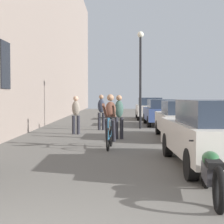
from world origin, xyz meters
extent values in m
cube|color=black|center=(-3.18, 9.57, 2.76)|extent=(0.04, 1.10, 1.70)
torus|color=black|center=(0.55, 7.41, 0.33)|extent=(0.11, 0.71, 0.71)
torus|color=black|center=(0.63, 8.46, 0.33)|extent=(0.11, 0.71, 0.71)
cylinder|color=#286084|center=(0.62, 8.37, 0.61)|extent=(0.05, 0.22, 0.58)
cylinder|color=#286084|center=(0.58, 7.87, 0.95)|extent=(0.10, 0.82, 0.14)
cylinder|color=#286084|center=(0.55, 7.43, 0.67)|extent=(0.04, 0.09, 0.67)
cylinder|color=#286084|center=(0.59, 7.96, 0.37)|extent=(0.11, 1.00, 0.12)
cylinder|color=black|center=(0.55, 7.46, 1.00)|extent=(0.52, 0.07, 0.03)
ellipsoid|color=black|center=(0.62, 8.28, 0.93)|extent=(0.12, 0.24, 0.06)
ellipsoid|color=brown|center=(0.61, 8.20, 1.21)|extent=(0.37, 0.37, 0.59)
sphere|color=#A57A5B|center=(0.61, 8.16, 1.60)|extent=(0.22, 0.22, 0.22)
cylinder|color=#26262D|center=(0.70, 8.11, 0.55)|extent=(0.16, 0.41, 0.75)
cylinder|color=#26262D|center=(0.50, 8.13, 0.55)|extent=(0.16, 0.41, 0.75)
cylinder|color=brown|center=(0.72, 7.80, 1.20)|extent=(0.13, 0.75, 0.48)
cylinder|color=brown|center=(0.44, 7.82, 1.20)|extent=(0.16, 0.75, 0.48)
cylinder|color=#26262D|center=(1.00, 10.49, 0.41)|extent=(0.14, 0.14, 0.83)
cylinder|color=#26262D|center=(0.80, 10.45, 0.41)|extent=(0.14, 0.14, 0.83)
ellipsoid|color=#38564C|center=(0.90, 10.47, 1.16)|extent=(0.38, 0.30, 0.66)
sphere|color=#A57A5B|center=(0.90, 10.47, 1.58)|extent=(0.22, 0.22, 0.22)
cylinder|color=#26262D|center=(-0.85, 12.20, 0.40)|extent=(0.14, 0.14, 0.81)
cylinder|color=#26262D|center=(-1.05, 12.21, 0.40)|extent=(0.14, 0.14, 0.81)
ellipsoid|color=gray|center=(-0.95, 12.20, 1.13)|extent=(0.35, 0.26, 0.64)
sphere|color=tan|center=(-0.95, 12.20, 1.55)|extent=(0.22, 0.22, 0.22)
cylinder|color=#26262D|center=(-0.04, 14.24, 0.42)|extent=(0.14, 0.14, 0.84)
cylinder|color=#26262D|center=(0.16, 14.23, 0.42)|extent=(0.14, 0.14, 0.84)
ellipsoid|color=#2D3342|center=(0.06, 14.23, 1.18)|extent=(0.35, 0.26, 0.67)
sphere|color=#A57A5B|center=(0.06, 14.23, 1.61)|extent=(0.22, 0.22, 0.22)
cylinder|color=black|center=(2.01, 15.04, 2.30)|extent=(0.12, 0.12, 4.60)
sphere|color=silver|center=(2.01, 15.04, 4.74)|extent=(0.32, 0.32, 0.32)
cube|color=beige|center=(3.06, 4.97, 0.68)|extent=(1.91, 4.44, 0.72)
cube|color=#283342|center=(3.07, 4.44, 1.30)|extent=(1.58, 2.41, 0.53)
cylinder|color=black|center=(2.21, 6.41, 0.32)|extent=(0.22, 0.64, 0.63)
cylinder|color=black|center=(2.26, 3.50, 0.32)|extent=(0.22, 0.64, 0.63)
cube|color=beige|center=(3.35, 10.83, 0.64)|extent=(1.79, 4.17, 0.67)
cube|color=#283342|center=(3.34, 10.34, 1.22)|extent=(1.48, 2.26, 0.50)
cylinder|color=black|center=(2.59, 12.21, 0.30)|extent=(0.20, 0.60, 0.60)
cylinder|color=black|center=(4.15, 12.18, 0.30)|extent=(0.20, 0.60, 0.60)
cylinder|color=black|center=(2.54, 9.48, 0.30)|extent=(0.20, 0.60, 0.60)
cylinder|color=black|center=(4.10, 9.45, 0.30)|extent=(0.20, 0.60, 0.60)
cube|color=#384C84|center=(3.30, 17.17, 0.63)|extent=(1.71, 4.13, 0.67)
cube|color=#283342|center=(3.30, 16.68, 1.22)|extent=(1.44, 2.23, 0.50)
cylinder|color=black|center=(2.52, 18.54, 0.30)|extent=(0.19, 0.59, 0.59)
cylinder|color=black|center=(4.08, 18.53, 0.30)|extent=(0.19, 0.59, 0.59)
cylinder|color=black|center=(2.52, 15.81, 0.30)|extent=(0.19, 0.59, 0.59)
cylinder|color=black|center=(4.07, 15.81, 0.30)|extent=(0.19, 0.59, 0.59)
cube|color=beige|center=(3.12, 22.56, 0.66)|extent=(1.88, 4.36, 0.70)
cube|color=#283342|center=(3.11, 22.04, 1.28)|extent=(1.55, 2.37, 0.52)
cylinder|color=black|center=(2.34, 24.00, 0.31)|extent=(0.21, 0.63, 0.62)
cylinder|color=black|center=(3.97, 23.97, 0.31)|extent=(0.21, 0.63, 0.62)
cylinder|color=black|center=(2.28, 21.15, 0.31)|extent=(0.21, 0.63, 0.62)
cylinder|color=black|center=(3.91, 21.11, 0.31)|extent=(0.21, 0.63, 0.62)
torus|color=black|center=(2.43, 3.03, 0.30)|extent=(0.16, 0.70, 0.69)
torus|color=black|center=(2.27, 1.59, 0.30)|extent=(0.17, 0.71, 0.70)
cube|color=#333338|center=(2.35, 2.31, 0.40)|extent=(0.32, 0.78, 0.28)
ellipsoid|color=#23512D|center=(2.36, 2.41, 0.62)|extent=(0.33, 0.55, 0.24)
cube|color=black|center=(2.32, 2.03, 0.60)|extent=(0.29, 0.46, 0.10)
cylinder|color=black|center=(2.42, 2.93, 0.85)|extent=(0.62, 0.10, 0.03)
camera|label=1|loc=(0.81, -3.66, 1.65)|focal=59.23mm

